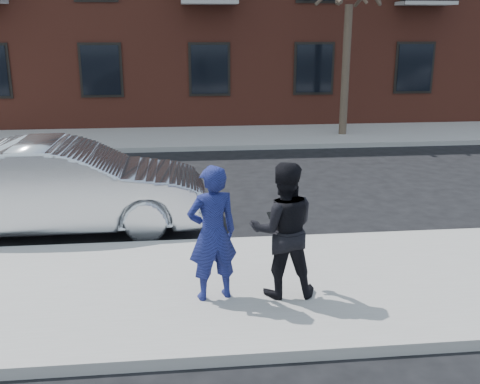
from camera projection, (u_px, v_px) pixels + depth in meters
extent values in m
plane|color=black|center=(254.00, 286.00, 8.23)|extent=(100.00, 100.00, 0.00)
cube|color=gray|center=(256.00, 289.00, 7.97)|extent=(50.00, 3.50, 0.15)
cube|color=#999691|center=(242.00, 242.00, 9.69)|extent=(50.00, 0.10, 0.15)
cube|color=gray|center=(210.00, 137.00, 18.94)|extent=(50.00, 3.50, 0.15)
cube|color=#999691|center=(214.00, 148.00, 17.22)|extent=(50.00, 0.10, 0.15)
cube|color=black|center=(314.00, 69.00, 20.35)|extent=(1.30, 0.06, 1.70)
cylinder|color=#392E21|center=(346.00, 71.00, 18.55)|extent=(0.26, 0.26, 4.20)
imported|color=#B7BABF|center=(66.00, 187.00, 10.25)|extent=(5.13, 1.82, 1.69)
imported|color=navy|center=(212.00, 233.00, 7.31)|extent=(0.76, 0.59, 1.83)
cube|color=black|center=(203.00, 206.00, 7.40)|extent=(0.10, 0.14, 0.08)
imported|color=black|center=(283.00, 230.00, 7.41)|extent=(0.92, 0.73, 1.84)
cube|color=black|center=(270.00, 215.00, 7.53)|extent=(0.09, 0.14, 0.06)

